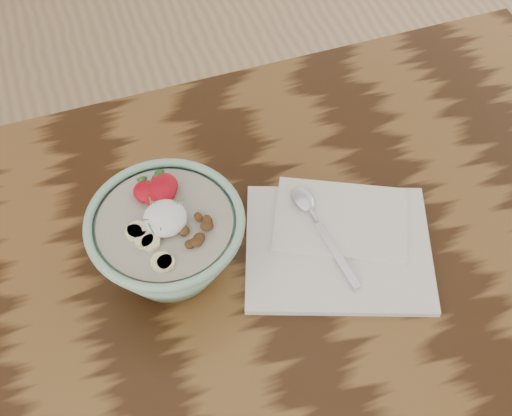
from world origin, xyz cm
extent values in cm
cube|color=#311B0C|center=(0.00, 0.00, 73.00)|extent=(160.00, 90.00, 4.00)
cylinder|color=#4C2D19|center=(72.00, 37.00, 35.50)|extent=(7.00, 7.00, 71.00)
cylinder|color=#8DBEA2|center=(7.24, 10.40, 75.64)|extent=(8.99, 8.99, 1.28)
torus|color=#8DBEA2|center=(7.24, 10.40, 86.13)|extent=(20.45, 20.45, 1.18)
cylinder|color=#B7AF97|center=(7.24, 10.40, 85.49)|extent=(17.34, 17.34, 1.07)
ellipsoid|color=white|center=(7.41, 10.20, 87.09)|extent=(5.53, 5.53, 3.04)
ellipsoid|color=#A90716|center=(6.08, 15.23, 86.91)|extent=(3.22, 3.54, 1.77)
cone|color=#286623|center=(6.08, 16.68, 87.21)|extent=(1.40, 1.03, 1.52)
ellipsoid|color=#A90716|center=(8.49, 15.29, 87.05)|extent=(3.73, 4.10, 2.05)
cone|color=#286623|center=(8.49, 16.97, 87.35)|extent=(1.40, 1.03, 1.52)
ellipsoid|color=#A90716|center=(8.02, 14.65, 87.08)|extent=(3.84, 4.22, 2.11)
cone|color=#286623|center=(8.02, 16.38, 87.38)|extent=(1.40, 1.03, 1.52)
ellipsoid|color=#A90716|center=(7.09, 14.03, 86.88)|extent=(3.11, 3.42, 1.71)
cone|color=#286623|center=(7.09, 15.43, 87.18)|extent=(1.40, 1.03, 1.52)
cylinder|color=beige|center=(3.22, 9.80, 86.43)|extent=(2.15, 2.15, 0.70)
cylinder|color=beige|center=(4.88, 7.63, 86.43)|extent=(2.31, 2.31, 0.70)
cylinder|color=beige|center=(3.71, 9.98, 86.43)|extent=(2.53, 2.53, 0.70)
cylinder|color=beige|center=(5.90, 4.22, 86.43)|extent=(2.15, 2.15, 0.70)
cylinder|color=beige|center=(5.43, 4.52, 86.43)|extent=(2.63, 2.63, 0.70)
cylinder|color=beige|center=(4.16, 8.27, 86.43)|extent=(2.37, 2.37, 0.70)
ellipsoid|color=#543518|center=(12.07, 7.78, 86.61)|extent=(2.38, 2.38, 0.88)
ellipsoid|color=#543518|center=(10.09, 5.84, 86.62)|extent=(2.06, 1.84, 1.02)
ellipsoid|color=#543518|center=(12.38, 8.50, 86.62)|extent=(1.44, 1.85, 1.23)
ellipsoid|color=#543518|center=(11.47, 9.43, 86.55)|extent=(1.29, 1.64, 0.88)
ellipsoid|color=#543518|center=(9.35, 5.87, 86.50)|extent=(1.59, 1.58, 0.78)
ellipsoid|color=#543518|center=(10.65, 6.31, 86.56)|extent=(2.15, 2.21, 0.82)
ellipsoid|color=#543518|center=(9.14, 7.99, 86.55)|extent=(1.86, 1.89, 0.92)
ellipsoid|color=#543518|center=(12.17, 8.30, 86.53)|extent=(1.71, 1.80, 0.99)
cylinder|color=#4D8A3A|center=(6.83, 9.55, 88.03)|extent=(1.33, 0.24, 0.23)
cylinder|color=#4D8A3A|center=(9.44, 11.63, 88.03)|extent=(1.80, 0.55, 0.24)
cylinder|color=#4D8A3A|center=(9.15, 10.75, 88.03)|extent=(0.75, 1.63, 0.24)
cylinder|color=#4D8A3A|center=(5.30, 8.56, 88.03)|extent=(0.45, 1.77, 0.24)
cylinder|color=#4D8A3A|center=(7.98, 10.00, 88.03)|extent=(0.41, 1.38, 0.23)
cylinder|color=#4D8A3A|center=(6.65, 10.78, 88.03)|extent=(0.80, 1.71, 0.24)
cylinder|color=#4D8A3A|center=(6.21, 12.72, 88.03)|extent=(0.20, 1.17, 0.22)
cylinder|color=#4D8A3A|center=(5.45, 9.92, 88.03)|extent=(1.66, 0.78, 0.24)
cylinder|color=#4D8A3A|center=(6.53, 8.83, 88.03)|extent=(0.50, 1.72, 0.24)
cylinder|color=#4D8A3A|center=(6.82, 12.14, 88.03)|extent=(1.41, 1.22, 0.24)
cube|color=white|center=(30.06, 5.84, 75.50)|extent=(31.23, 28.20, 0.99)
cube|color=white|center=(32.04, 9.81, 76.29)|extent=(22.55, 19.73, 0.60)
cube|color=silver|center=(29.03, 4.17, 76.76)|extent=(2.39, 11.77, 0.36)
cylinder|color=silver|center=(28.23, 11.51, 76.94)|extent=(1.04, 3.12, 0.71)
ellipsoid|color=silver|center=(27.91, 14.43, 77.07)|extent=(3.61, 4.99, 0.97)
camera|label=1|loc=(1.78, -41.99, 159.50)|focal=50.00mm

